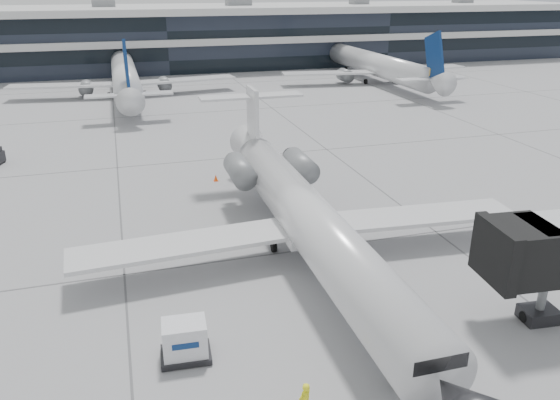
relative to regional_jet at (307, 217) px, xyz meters
name	(u,v)px	position (x,y,z in m)	size (l,w,h in m)	color
ground	(292,251)	(-0.57, 0.98, -2.67)	(220.00, 220.00, 0.00)	gray
terminal	(162,40)	(-0.57, 82.98, 2.33)	(170.00, 22.00, 10.00)	black
bg_jet_center	(127,94)	(-8.57, 55.98, -2.67)	(32.00, 40.00, 9.60)	silver
bg_jet_right	(374,81)	(31.43, 55.98, -2.67)	(32.00, 40.00, 9.60)	silver
regional_jet	(307,217)	(0.00, 0.00, 0.00)	(27.13, 33.73, 7.81)	silver
cargo_uld	(185,341)	(-8.18, -7.40, -1.77)	(2.28, 1.76, 1.78)	black
traffic_cone	(216,178)	(-2.75, 15.01, -2.41)	(0.48, 0.48, 0.55)	#FF4D0D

